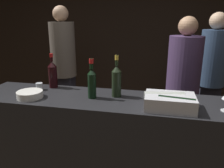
{
  "coord_description": "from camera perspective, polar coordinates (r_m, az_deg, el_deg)",
  "views": [
    {
      "loc": [
        0.37,
        -1.39,
        1.59
      ],
      "look_at": [
        0.0,
        0.29,
        1.09
      ],
      "focal_mm": 35.0,
      "sensor_mm": 36.0,
      "label": 1
    }
  ],
  "objects": [
    {
      "name": "wall_back_chalkboard",
      "position": [
        3.91,
        7.12,
        13.5
      ],
      "size": [
        6.4,
        0.06,
        2.8
      ],
      "color": "black",
      "rests_on": "ground_plane"
    },
    {
      "name": "bar_counter",
      "position": [
        2.03,
        -0.17,
        -16.77
      ],
      "size": [
        2.37,
        0.54,
        0.97
      ],
      "color": "black",
      "rests_on": "ground_plane"
    },
    {
      "name": "ice_bin_with_bottles",
      "position": [
        1.65,
        14.8,
        -4.37
      ],
      "size": [
        0.37,
        0.25,
        0.11
      ],
      "color": "silver",
      "rests_on": "bar_counter"
    },
    {
      "name": "bowl_white",
      "position": [
        1.95,
        -20.66,
        -2.52
      ],
      "size": [
        0.21,
        0.21,
        0.06
      ],
      "color": "silver",
      "rests_on": "bar_counter"
    },
    {
      "name": "candle_votive",
      "position": [
        2.14,
        -18.43,
        -0.59
      ],
      "size": [
        0.06,
        0.06,
        0.06
      ],
      "color": "silver",
      "rests_on": "bar_counter"
    },
    {
      "name": "red_wine_bottle_tall",
      "position": [
        2.15,
        -15.23,
        2.6
      ],
      "size": [
        0.08,
        0.08,
        0.33
      ],
      "color": "black",
      "rests_on": "bar_counter"
    },
    {
      "name": "red_wine_bottle_burgundy",
      "position": [
        1.8,
        -5.29,
        0.62
      ],
      "size": [
        0.07,
        0.07,
        0.33
      ],
      "color": "black",
      "rests_on": "bar_counter"
    },
    {
      "name": "champagne_bottle",
      "position": [
        1.83,
        1.19,
        0.98
      ],
      "size": [
        0.08,
        0.08,
        0.35
      ],
      "color": "black",
      "rests_on": "bar_counter"
    },
    {
      "name": "person_in_hoodie",
      "position": [
        2.67,
        18.01,
        0.62
      ],
      "size": [
        0.38,
        0.38,
        1.63
      ],
      "rotation": [
        0.0,
        0.0,
        2.35
      ],
      "color": "black",
      "rests_on": "ground_plane"
    },
    {
      "name": "person_blond_tee",
      "position": [
        3.12,
        24.57,
        2.9
      ],
      "size": [
        0.34,
        0.34,
        1.69
      ],
      "rotation": [
        0.0,
        0.0,
        -2.33
      ],
      "color": "black",
      "rests_on": "ground_plane"
    },
    {
      "name": "person_grey_polo",
      "position": [
        3.18,
        -12.5,
        5.24
      ],
      "size": [
        0.34,
        0.34,
        1.78
      ],
      "rotation": [
        0.0,
        0.0,
        2.78
      ],
      "color": "black",
      "rests_on": "ground_plane"
    }
  ]
}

